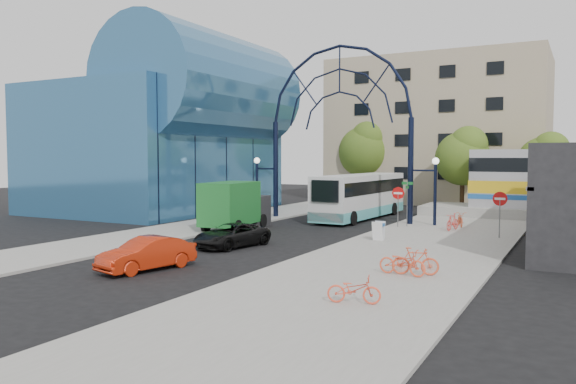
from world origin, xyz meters
The scene contains 22 objects.
ground centered at (0.00, 0.00, 0.00)m, with size 120.00×120.00×0.00m, color black.
sidewalk_east centered at (8.00, 4.00, 0.06)m, with size 8.00×56.00×0.12m, color gray.
plaza_west centered at (-6.50, 6.00, 0.06)m, with size 5.00×50.00×0.12m, color gray.
gateway_arch centered at (0.00, 14.00, 8.56)m, with size 13.64×0.44×12.10m.
stop_sign centered at (4.80, 12.00, 1.99)m, with size 0.80×0.07×2.50m.
do_not_enter_sign centered at (11.00, 10.00, 1.98)m, with size 0.76×0.07×2.48m.
street_name_sign centered at (5.20, 12.60, 2.13)m, with size 0.70×0.70×2.80m.
sandwich_board centered at (5.60, 5.98, 0.74)m, with size 0.55×0.61×0.99m.
transit_hall centered at (-15.30, 15.00, 6.70)m, with size 16.50×18.00×14.50m.
apartment_block centered at (2.00, 34.97, 7.00)m, with size 20.00×12.10×14.00m.
tree_north_a centered at (6.12, 25.93, 4.61)m, with size 4.48×4.48×7.00m.
tree_north_b centered at (-3.88, 29.93, 5.27)m, with size 5.12×5.12×8.00m.
tree_north_c centered at (12.12, 27.93, 4.28)m, with size 4.16×4.16×6.50m.
city_bus centered at (0.64, 16.53, 1.67)m, with size 3.10×11.71×3.19m.
green_truck centered at (-3.77, 6.81, 1.48)m, with size 2.74×6.04×2.96m.
black_suv centered at (-0.37, 1.25, 0.58)m, with size 1.94×4.20×1.17m, color black.
red_sedan centered at (-0.15, -5.06, 0.65)m, with size 1.37×3.94×1.30m, color #B7240B.
bike_near_a centered at (8.19, 14.00, 0.59)m, with size 0.62×1.78×0.93m, color #CB4B28.
bike_near_b centered at (8.13, 12.00, 0.61)m, with size 0.46×1.64×0.99m, color red.
bike_far_a centered at (9.16, -1.84, 0.60)m, with size 0.63×1.81×0.95m, color #F55531.
bike_far_b centered at (9.58, -1.59, 0.63)m, with size 0.48×1.70×1.02m, color #DF4E2C.
bike_far_c centered at (9.06, -6.40, 0.54)m, with size 0.55×1.59×0.84m, color #F34E30.
Camera 1 is at (15.00, -21.75, 4.44)m, focal length 35.00 mm.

